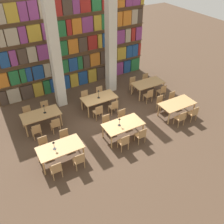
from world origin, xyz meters
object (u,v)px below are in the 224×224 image
(chair_0, at_px, (56,169))
(chair_12, at_px, (36,131))
(chair_1, at_px, (44,145))
(reading_table_4, at_px, (99,99))
(chair_21, at_px, (133,84))
(desk_lamp_3, at_px, (98,93))
(chair_4, at_px, (124,142))
(reading_table_1, at_px, (123,125))
(reading_table_3, at_px, (41,115))
(chair_16, at_px, (98,112))
(chair_9, at_px, (161,103))
(chair_19, at_px, (100,93))
(chair_7, at_px, (123,117))
(desk_lamp_1, at_px, (119,121))
(chair_6, at_px, (141,135))
(reading_table_0, at_px, (60,149))
(reading_table_2, at_px, (177,104))
(chair_20, at_px, (149,95))
(reading_table_5, at_px, (148,84))
(chair_22, at_px, (162,91))
(pillar_left, at_px, (55,54))
(chair_23, at_px, (146,80))
(chair_18, at_px, (114,107))
(chair_2, at_px, (79,160))
(chair_5, at_px, (107,123))
(chair_11, at_px, (173,99))
(pillar_center, at_px, (111,43))
(desk_lamp_2, at_px, (44,108))
(chair_17, at_px, (86,98))
(chair_15, at_px, (46,108))
(chair_13, at_px, (28,114))
(chair_14, at_px, (56,125))

(chair_0, bearing_deg, chair_12, 90.42)
(chair_1, height_order, reading_table_4, chair_1)
(chair_21, bearing_deg, desk_lamp_3, 16.04)
(chair_4, distance_m, desk_lamp_3, 3.46)
(chair_1, xyz_separation_m, reading_table_1, (3.59, -0.76, 0.22))
(reading_table_3, distance_m, chair_16, 2.88)
(chair_9, bearing_deg, chair_19, -46.37)
(chair_7, xyz_separation_m, chair_19, (0.07, 2.61, 0.00))
(desk_lamp_1, distance_m, chair_19, 3.52)
(chair_6, bearing_deg, chair_21, 60.42)
(reading_table_0, relative_size, reading_table_4, 1.00)
(chair_0, xyz_separation_m, reading_table_2, (6.97, 0.88, 0.22))
(chair_20, bearing_deg, chair_1, -170.56)
(reading_table_5, distance_m, chair_20, 0.96)
(chair_22, bearing_deg, chair_12, 179.47)
(pillar_left, xyz_separation_m, reading_table_4, (1.64, -1.56, -2.31))
(chair_7, height_order, chair_23, same)
(reading_table_3, relative_size, chair_18, 2.18)
(chair_9, bearing_deg, chair_2, 16.66)
(reading_table_4, bearing_deg, chair_20, -15.62)
(chair_5, xyz_separation_m, chair_19, (0.98, 2.61, 0.00))
(desk_lamp_1, bearing_deg, chair_11, 12.05)
(chair_11, height_order, chair_16, same)
(reading_table_2, bearing_deg, pillar_center, 112.39)
(chair_6, relative_size, reading_table_2, 0.46)
(chair_21, bearing_deg, pillar_center, -33.82)
(reading_table_0, distance_m, desk_lamp_1, 2.92)
(pillar_left, distance_m, chair_0, 5.94)
(chair_4, distance_m, chair_22, 4.99)
(reading_table_0, bearing_deg, desk_lamp_2, 85.70)
(chair_1, xyz_separation_m, chair_12, (-0.02, 1.14, 0.00))
(chair_11, bearing_deg, chair_5, 1.05)
(chair_9, xyz_separation_m, chair_11, (0.86, 0.00, 0.00))
(chair_7, distance_m, chair_20, 2.59)
(chair_21, bearing_deg, reading_table_2, 99.11)
(reading_table_3, distance_m, chair_17, 2.84)
(pillar_left, relative_size, chair_15, 6.91)
(chair_0, bearing_deg, chair_13, 90.26)
(chair_6, bearing_deg, chair_1, 159.22)
(chair_0, height_order, desk_lamp_1, desk_lamp_1)
(chair_19, bearing_deg, chair_18, 90.00)
(chair_13, height_order, chair_23, same)
(chair_6, bearing_deg, reading_table_4, 96.70)
(chair_17, bearing_deg, chair_13, -1.35)
(chair_0, xyz_separation_m, chair_18, (4.13, 2.63, 0.00))
(desk_lamp_1, bearing_deg, chair_19, 77.43)
(reading_table_1, xyz_separation_m, chair_13, (-3.61, 3.47, -0.22))
(reading_table_2, bearing_deg, chair_13, 154.15)
(chair_19, bearing_deg, chair_5, 69.36)
(chair_17, bearing_deg, chair_14, 33.08)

